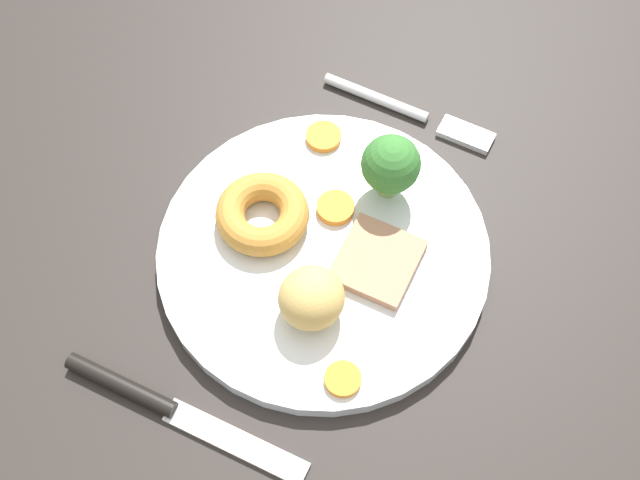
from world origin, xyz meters
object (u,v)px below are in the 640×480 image
at_px(roast_potato_left, 312,298).
at_px(carrot_coin_side, 343,379).
at_px(meat_slice_main, 377,261).
at_px(carrot_coin_back, 335,208).
at_px(broccoli_floret, 391,165).
at_px(yorkshire_pudding, 262,214).
at_px(fork, 412,113).
at_px(carrot_coin_front, 324,137).
at_px(knife, 163,406).
at_px(dinner_plate, 320,251).

relative_size(roast_potato_left, carrot_coin_side, 1.86).
height_order(meat_slice_main, carrot_coin_back, meat_slice_main).
bearing_deg(broccoli_floret, yorkshire_pudding, -42.97).
relative_size(meat_slice_main, carrot_coin_side, 2.35).
xyz_separation_m(roast_potato_left, fork, (-0.20, -0.02, -0.03)).
bearing_deg(carrot_coin_back, meat_slice_main, 63.90).
distance_m(carrot_coin_front, knife, 0.25).
height_order(meat_slice_main, fork, meat_slice_main).
bearing_deg(carrot_coin_back, knife, -7.91).
distance_m(carrot_coin_front, carrot_coin_side, 0.20).
bearing_deg(roast_potato_left, yorkshire_pudding, -122.56).
xyz_separation_m(dinner_plate, carrot_coin_back, (-0.03, -0.01, 0.01)).
distance_m(fork, knife, 0.31).
height_order(roast_potato_left, broccoli_floret, broccoli_floret).
xyz_separation_m(meat_slice_main, broccoli_floret, (-0.06, -0.02, 0.03)).
xyz_separation_m(dinner_plate, roast_potato_left, (0.05, 0.02, 0.03)).
relative_size(yorkshire_pudding, fork, 0.46).
bearing_deg(yorkshire_pudding, roast_potato_left, 57.44).
relative_size(yorkshire_pudding, broccoli_floret, 1.22).
bearing_deg(broccoli_floret, meat_slice_main, 21.39).
distance_m(meat_slice_main, yorkshire_pudding, 0.09).
bearing_deg(fork, knife, -99.34).
bearing_deg(knife, yorkshire_pudding, 90.63).
distance_m(yorkshire_pudding, carrot_coin_back, 0.06).
xyz_separation_m(carrot_coin_back, fork, (-0.12, 0.01, -0.01)).
xyz_separation_m(roast_potato_left, broccoli_floret, (-0.12, -0.00, 0.01)).
bearing_deg(dinner_plate, yorkshire_pudding, -86.21).
bearing_deg(carrot_coin_front, broccoli_floret, 76.02).
bearing_deg(fork, yorkshire_pudding, -110.33).
distance_m(carrot_coin_side, fork, 0.25).
bearing_deg(carrot_coin_side, meat_slice_main, -165.82).
xyz_separation_m(carrot_coin_side, fork, (-0.24, -0.07, -0.01)).
bearing_deg(meat_slice_main, roast_potato_left, -21.29).
height_order(carrot_coin_back, carrot_coin_side, carrot_coin_back).
relative_size(meat_slice_main, roast_potato_left, 1.26).
bearing_deg(fork, carrot_coin_side, -77.60).
bearing_deg(carrot_coin_side, carrot_coin_front, -145.86).
xyz_separation_m(yorkshire_pudding, knife, (0.15, 0.02, -0.02)).
distance_m(dinner_plate, broccoli_floret, 0.08).
distance_m(roast_potato_left, fork, 0.21).
height_order(roast_potato_left, carrot_coin_back, roast_potato_left).
distance_m(dinner_plate, meat_slice_main, 0.05).
bearing_deg(yorkshire_pudding, carrot_coin_side, 55.57).
relative_size(roast_potato_left, fork, 0.31).
distance_m(meat_slice_main, roast_potato_left, 0.06).
bearing_deg(dinner_plate, knife, -11.68).
relative_size(yorkshire_pudding, roast_potato_left, 1.49).
distance_m(dinner_plate, carrot_coin_back, 0.04).
bearing_deg(carrot_coin_back, carrot_coin_front, -141.82).
relative_size(meat_slice_main, carrot_coin_back, 2.07).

